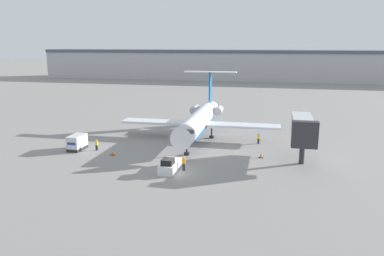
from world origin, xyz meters
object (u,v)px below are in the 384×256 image
Objects in this scene: airplane_main at (199,120)px; pushback_tug at (170,166)px; luggage_cart at (77,142)px; traffic_cone_right at (261,155)px; traffic_cone_left at (112,153)px; worker_near_tug at (184,163)px; worker_by_wing at (259,138)px; jet_bridge at (303,128)px; worker_on_apron at (97,145)px.

airplane_main is 16.77m from pushback_tug.
luggage_cart is 27.13m from traffic_cone_right.
traffic_cone_left is at bearing -12.97° from luggage_cart.
traffic_cone_left is (-9.83, 4.69, -0.38)m from pushback_tug.
airplane_main is 37.57× the size of traffic_cone_right.
airplane_main reaches higher than traffic_cone_right.
worker_near_tug is (1.25, -16.11, -2.27)m from airplane_main.
luggage_cart reaches higher than worker_near_tug.
pushback_tug reaches higher than worker_by_wing.
traffic_cone_left is at bearing -172.58° from jet_bridge.
worker_on_apron is 2.66× the size of traffic_cone_left.
traffic_cone_left is (6.27, -1.44, -0.82)m from luggage_cart.
traffic_cone_right is at bearing 3.54° from worker_on_apron.
pushback_tug is at bearing -20.84° from luggage_cart.
traffic_cone_right is (27.05, 1.85, -0.78)m from luggage_cart.
traffic_cone_right reaches higher than traffic_cone_left.
luggage_cart is 6.49m from traffic_cone_left.
jet_bridge is (29.39, 1.59, 3.58)m from worker_on_apron.
traffic_cone_left is at bearing 154.52° from pushback_tug.
luggage_cart is 5.30× the size of traffic_cone_left.
airplane_main reaches higher than worker_near_tug.
worker_by_wing is 0.18× the size of jet_bridge.
worker_on_apron is (-23.36, -8.95, -0.02)m from worker_by_wing.
luggage_cart is at bearing -176.54° from jet_bridge.
worker_near_tug is at bearing 15.28° from pushback_tug.
jet_bridge is at bearing -28.16° from airplane_main.
airplane_main is 19.66m from luggage_cart.
luggage_cart is at bearing -160.53° from worker_by_wing.
worker_by_wing is at bearing -6.54° from airplane_main.
airplane_main is at bearing 94.44° from worker_near_tug.
airplane_main reaches higher than traffic_cone_left.
traffic_cone_left is 0.88× the size of traffic_cone_right.
worker_near_tug is 17.26m from worker_by_wing.
luggage_cart is 1.77× the size of worker_near_tug.
airplane_main is 16.32m from worker_near_tug.
worker_by_wing is at bearing 19.47° from luggage_cart.
luggage_cart is at bearing 167.03° from traffic_cone_left.
jet_bridge reaches higher than worker_on_apron.
airplane_main is 15.97m from traffic_cone_left.
jet_bridge is at bearing 26.44° from pushback_tug.
worker_on_apron is (2.97, 0.36, -0.26)m from luggage_cart.
worker_near_tug is at bearing -119.73° from worker_by_wing.
pushback_tug is 10.90m from traffic_cone_left.
traffic_cone_left is at bearing -28.68° from worker_on_apron.
worker_near_tug is 15.99m from worker_on_apron.
traffic_cone_left is at bearing -151.81° from worker_by_wing.
worker_by_wing is at bearing 28.19° from traffic_cone_left.
traffic_cone_left is at bearing -170.99° from traffic_cone_right.
jet_bridge reaches higher than worker_by_wing.
pushback_tug is 7.31× the size of traffic_cone_left.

